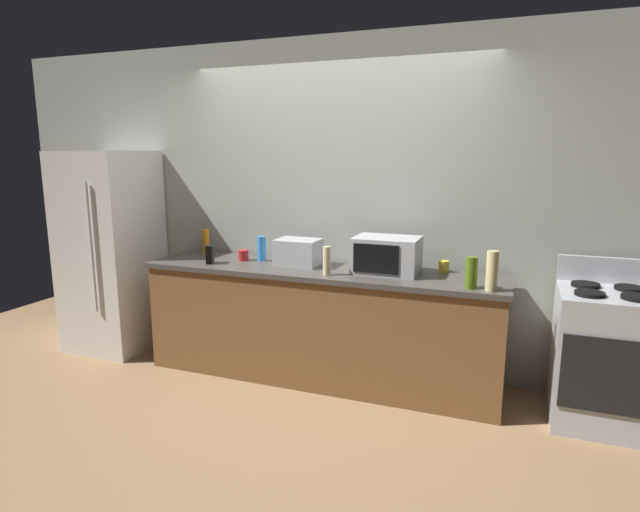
{
  "coord_description": "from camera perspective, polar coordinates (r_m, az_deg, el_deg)",
  "views": [
    {
      "loc": [
        1.41,
        -3.29,
        1.78
      ],
      "look_at": [
        0.0,
        0.4,
        1.0
      ],
      "focal_mm": 29.15,
      "sensor_mm": 36.0,
      "label": 1
    }
  ],
  "objects": [
    {
      "name": "cordless_phone",
      "position": [
        4.32,
        -11.99,
        0.19
      ],
      "size": [
        0.09,
        0.12,
        0.15
      ],
      "primitive_type": "cube",
      "rotation": [
        0.0,
        0.0,
        0.39
      ],
      "color": "black",
      "rests_on": "counter_run"
    },
    {
      "name": "stove_range",
      "position": [
        3.96,
        28.6,
        -9.69
      ],
      "size": [
        0.6,
        0.61,
        1.08
      ],
      "color": "#B7BABF",
      "rests_on": "ground_plane"
    },
    {
      "name": "bottle_vinegar",
      "position": [
        3.54,
        18.37,
        -1.57
      ],
      "size": [
        0.08,
        0.08,
        0.27
      ],
      "primitive_type": "cylinder",
      "color": "beige",
      "rests_on": "counter_run"
    },
    {
      "name": "toaster_oven",
      "position": [
        4.15,
        -2.41,
        0.42
      ],
      "size": [
        0.34,
        0.26,
        0.21
      ],
      "primitive_type": "cube",
      "color": "#B7BABF",
      "rests_on": "counter_run"
    },
    {
      "name": "bottle_dish_soap",
      "position": [
        4.74,
        -12.43,
        1.55
      ],
      "size": [
        0.06,
        0.06,
        0.22
      ],
      "primitive_type": "cylinder",
      "color": "orange",
      "rests_on": "counter_run"
    },
    {
      "name": "ground_plane",
      "position": [
        3.99,
        -2.12,
        -15.3
      ],
      "size": [
        8.0,
        8.0,
        0.0
      ],
      "primitive_type": "plane",
      "color": "#93704C"
    },
    {
      "name": "mug_yellow",
      "position": [
        4.02,
        13.42,
        -1.13
      ],
      "size": [
        0.08,
        0.08,
        0.09
      ],
      "primitive_type": "cylinder",
      "color": "yellow",
      "rests_on": "counter_run"
    },
    {
      "name": "bottle_spray_cleaner",
      "position": [
        4.35,
        -6.43,
        0.82
      ],
      "size": [
        0.07,
        0.07,
        0.21
      ],
      "primitive_type": "cylinder",
      "color": "#338CE5",
      "rests_on": "counter_run"
    },
    {
      "name": "bottle_olive_oil",
      "position": [
        3.58,
        16.28,
        -1.76
      ],
      "size": [
        0.08,
        0.08,
        0.21
      ],
      "primitive_type": "cylinder",
      "color": "#4C6B19",
      "rests_on": "counter_run"
    },
    {
      "name": "microwave",
      "position": [
        3.91,
        7.33,
        0.11
      ],
      "size": [
        0.48,
        0.35,
        0.27
      ],
      "color": "#B7BABF",
      "rests_on": "counter_run"
    },
    {
      "name": "counter_run",
      "position": [
        4.16,
        0.0,
        -7.42
      ],
      "size": [
        2.84,
        0.64,
        0.9
      ],
      "color": "brown",
      "rests_on": "ground_plane"
    },
    {
      "name": "bottle_hand_soap",
      "position": [
        3.81,
        0.76,
        -0.53
      ],
      "size": [
        0.06,
        0.06,
        0.21
      ],
      "primitive_type": "cylinder",
      "color": "beige",
      "rests_on": "counter_run"
    },
    {
      "name": "refrigerator",
      "position": [
        5.13,
        -21.93,
        0.49
      ],
      "size": [
        0.72,
        0.73,
        1.8
      ],
      "color": "white",
      "rests_on": "ground_plane"
    },
    {
      "name": "mug_red",
      "position": [
        4.39,
        -8.4,
        0.08
      ],
      "size": [
        0.08,
        0.08,
        0.09
      ],
      "primitive_type": "cylinder",
      "color": "red",
      "rests_on": "counter_run"
    },
    {
      "name": "back_wall",
      "position": [
        4.35,
        1.93,
        5.51
      ],
      "size": [
        6.4,
        0.1,
        2.7
      ],
      "primitive_type": "cube",
      "color": "#9EA399",
      "rests_on": "ground_plane"
    }
  ]
}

